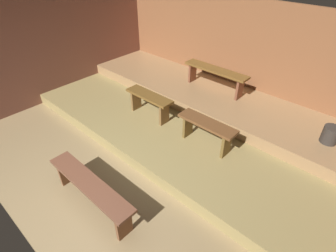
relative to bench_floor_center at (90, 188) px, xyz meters
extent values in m
cube|color=#947C54|center=(-0.17, 1.76, -0.42)|extent=(7.17, 5.34, 0.08)
cube|color=brown|center=(-0.17, 4.06, 0.75)|extent=(7.17, 0.06, 2.26)
cube|color=brown|center=(-3.39, 1.76, 0.75)|extent=(0.06, 5.34, 2.26)
cube|color=#95834F|center=(-0.17, 2.46, -0.27)|extent=(6.37, 3.14, 0.22)
cube|color=#9D784F|center=(-0.17, 3.27, -0.04)|extent=(6.37, 1.52, 0.22)
cube|color=brown|center=(0.00, 0.00, 0.07)|extent=(1.62, 0.29, 0.05)
cube|color=brown|center=(-0.69, 0.00, -0.16)|extent=(0.05, 0.23, 0.43)
cube|color=brown|center=(0.69, 0.00, -0.16)|extent=(0.05, 0.23, 0.43)
cube|color=brown|center=(-0.86, 1.99, 0.30)|extent=(1.04, 0.29, 0.05)
cube|color=brown|center=(-1.26, 1.99, 0.06)|extent=(0.05, 0.23, 0.43)
cube|color=brown|center=(-0.46, 1.99, 0.06)|extent=(0.05, 0.23, 0.43)
cube|color=brown|center=(0.51, 1.99, 0.30)|extent=(1.04, 0.29, 0.05)
cube|color=brown|center=(0.11, 1.99, 0.06)|extent=(0.05, 0.23, 0.43)
cube|color=brown|center=(0.91, 1.99, 0.06)|extent=(0.05, 0.23, 0.43)
cube|color=brown|center=(-0.33, 3.44, 0.52)|extent=(1.46, 0.29, 0.05)
cube|color=brown|center=(-0.94, 3.44, 0.29)|extent=(0.05, 0.23, 0.43)
cube|color=brown|center=(0.28, 3.44, 0.29)|extent=(0.05, 0.23, 0.43)
cylinder|color=#332D28|center=(2.10, 3.16, 0.22)|extent=(0.26, 0.26, 0.29)
camera|label=1|loc=(2.48, -1.12, 2.82)|focal=28.56mm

